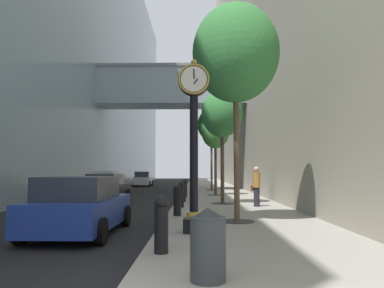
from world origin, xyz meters
The scene contains 18 objects.
ground_plane centered at (0.00, 27.00, 0.00)m, with size 110.00×110.00×0.00m, color black.
sidewalk_right centered at (2.58, 30.00, 0.07)m, with size 5.15×80.00×0.14m, color #9E998E.
building_block_left centered at (-11.58, 29.98, 14.31)m, with size 21.60×80.00×28.70m.
street_clock centered at (1.02, 5.55, 2.65)m, with size 0.84×0.55×4.57m.
bollard_nearest centered at (0.40, 3.12, 0.72)m, with size 0.29×0.29×1.11m.
bollard_third centered at (0.40, 9.12, 0.72)m, with size 0.29×0.29×1.11m.
bollard_fourth centered at (0.40, 12.13, 0.72)m, with size 0.29×0.29×1.11m.
bollard_fifth centered at (0.40, 15.13, 0.72)m, with size 0.29×0.29×1.11m.
bollard_sixth centered at (0.40, 18.13, 0.72)m, with size 0.29×0.29×1.11m.
street_tree_near centered at (2.36, 7.60, 5.51)m, with size 2.80×2.80×7.01m.
street_tree_mid_near centered at (2.36, 13.98, 4.52)m, with size 2.05×2.05×5.60m.
street_tree_mid_far centered at (2.36, 20.36, 4.22)m, with size 1.83×1.83×5.19m.
street_tree_far centered at (2.36, 26.73, 5.56)m, with size 2.34×2.34×6.80m.
trash_bin centered at (1.25, 1.33, 0.68)m, with size 0.53×0.53×1.05m.
pedestrian_walking centered at (3.78, 12.56, 1.09)m, with size 0.48×0.52×1.79m.
car_black_near centered at (-3.94, 16.56, 0.76)m, with size 2.03×4.69×1.56m.
car_blue_mid centered at (-2.08, 6.01, 0.77)m, with size 2.13×4.34×1.57m.
car_white_far centered at (-4.97, 37.85, 0.80)m, with size 2.10×4.54×1.66m.
Camera 1 is at (1.08, -4.12, 1.73)m, focal length 34.54 mm.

